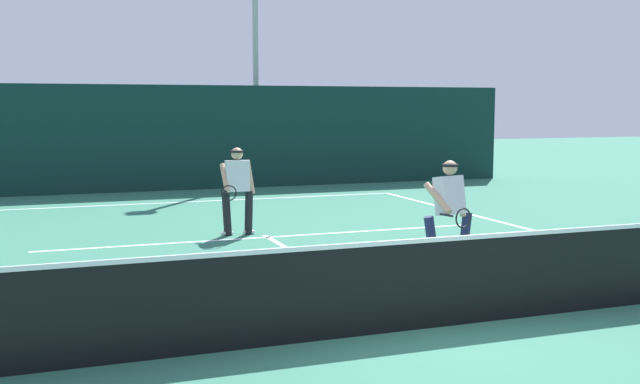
{
  "coord_description": "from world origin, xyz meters",
  "views": [
    {
      "loc": [
        -3.89,
        -7.21,
        2.46
      ],
      "look_at": [
        0.48,
        4.65,
        1.0
      ],
      "focal_mm": 42.35,
      "sensor_mm": 36.0,
      "label": 1
    }
  ],
  "objects": [
    {
      "name": "back_fence_windscreen",
      "position": [
        0.0,
        14.68,
        1.52
      ],
      "size": [
        20.79,
        0.12,
        3.04
      ],
      "primitive_type": "cube",
      "color": "#0F2E2A",
      "rests_on": "ground_plane"
    },
    {
      "name": "tennis_ball",
      "position": [
        0.25,
        3.02,
        0.03
      ],
      "size": [
        0.07,
        0.07,
        0.07
      ],
      "primitive_type": "sphere",
      "color": "#D1E033",
      "rests_on": "ground_plane"
    },
    {
      "name": "court_line_service",
      "position": [
        0.0,
        6.18,
        0.0
      ],
      "size": [
        8.37,
        0.1,
        0.01
      ],
      "primitive_type": "cube",
      "color": "white",
      "rests_on": "ground_plane"
    },
    {
      "name": "court_line_baseline_far",
      "position": [
        0.0,
        11.87,
        0.0
      ],
      "size": [
        10.26,
        0.1,
        0.01
      ],
      "primitive_type": "cube",
      "color": "white",
      "rests_on": "ground_plane"
    },
    {
      "name": "court_line_centre",
      "position": [
        0.0,
        3.2,
        0.0
      ],
      "size": [
        0.1,
        6.4,
        0.01
      ],
      "primitive_type": "cube",
      "color": "white",
      "rests_on": "ground_plane"
    },
    {
      "name": "player_far",
      "position": [
        -0.46,
        6.62,
        0.92
      ],
      "size": [
        0.8,
        0.86,
        1.67
      ],
      "rotation": [
        0.0,
        0.0,
        3.12
      ],
      "color": "black",
      "rests_on": "ground_plane"
    },
    {
      "name": "light_pole",
      "position": [
        2.47,
        15.9,
        5.19
      ],
      "size": [
        0.55,
        0.44,
        8.63
      ],
      "color": "#9EA39E",
      "rests_on": "ground_plane"
    },
    {
      "name": "player_near",
      "position": [
        1.82,
        2.65,
        0.9
      ],
      "size": [
        0.95,
        0.92,
        1.64
      ],
      "rotation": [
        0.0,
        0.0,
        3.38
      ],
      "color": "#1E234C",
      "rests_on": "ground_plane"
    },
    {
      "name": "ground_plane",
      "position": [
        0.0,
        0.0,
        0.0
      ],
      "size": [
        80.0,
        80.0,
        0.0
      ],
      "primitive_type": "plane",
      "color": "#32705A"
    },
    {
      "name": "tennis_net",
      "position": [
        0.0,
        0.0,
        0.52
      ],
      "size": [
        11.24,
        0.09,
        1.06
      ],
      "color": "#1E4723",
      "rests_on": "ground_plane"
    }
  ]
}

